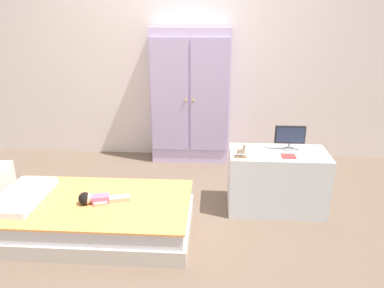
{
  "coord_description": "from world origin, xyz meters",
  "views": [
    {
      "loc": [
        0.4,
        -2.59,
        1.66
      ],
      "look_at": [
        0.21,
        0.37,
        0.56
      ],
      "focal_mm": 33.82,
      "sensor_mm": 36.0,
      "label": 1
    }
  ],
  "objects_px": {
    "doll": "(95,199)",
    "tv_monitor": "(290,136)",
    "tv_stand": "(276,181)",
    "book_red": "(289,156)",
    "bed": "(95,216)",
    "rocking_horse_toy": "(242,151)",
    "wardrobe": "(190,97)"
  },
  "relations": [
    {
      "from": "tv_monitor",
      "to": "book_red",
      "type": "xyz_separation_m",
      "value": [
        -0.03,
        -0.17,
        -0.12
      ]
    },
    {
      "from": "bed",
      "to": "wardrobe",
      "type": "bearing_deg",
      "value": 66.68
    },
    {
      "from": "doll",
      "to": "tv_monitor",
      "type": "relative_size",
      "value": 1.52
    },
    {
      "from": "rocking_horse_toy",
      "to": "tv_stand",
      "type": "bearing_deg",
      "value": 21.79
    },
    {
      "from": "doll",
      "to": "tv_stand",
      "type": "bearing_deg",
      "value": 17.82
    },
    {
      "from": "tv_monitor",
      "to": "rocking_horse_toy",
      "type": "relative_size",
      "value": 2.13
    },
    {
      "from": "bed",
      "to": "book_red",
      "type": "relative_size",
      "value": 13.65
    },
    {
      "from": "rocking_horse_toy",
      "to": "book_red",
      "type": "distance_m",
      "value": 0.39
    },
    {
      "from": "tv_monitor",
      "to": "rocking_horse_toy",
      "type": "height_order",
      "value": "tv_monitor"
    },
    {
      "from": "bed",
      "to": "rocking_horse_toy",
      "type": "relative_size",
      "value": 12.72
    },
    {
      "from": "doll",
      "to": "tv_monitor",
      "type": "height_order",
      "value": "tv_monitor"
    },
    {
      "from": "wardrobe",
      "to": "book_red",
      "type": "distance_m",
      "value": 1.5
    },
    {
      "from": "tv_monitor",
      "to": "book_red",
      "type": "height_order",
      "value": "tv_monitor"
    },
    {
      "from": "bed",
      "to": "tv_monitor",
      "type": "distance_m",
      "value": 1.74
    },
    {
      "from": "doll",
      "to": "wardrobe",
      "type": "distance_m",
      "value": 1.75
    },
    {
      "from": "tv_stand",
      "to": "doll",
      "type": "bearing_deg",
      "value": -162.18
    },
    {
      "from": "wardrobe",
      "to": "tv_monitor",
      "type": "relative_size",
      "value": 5.9
    },
    {
      "from": "bed",
      "to": "wardrobe",
      "type": "relative_size",
      "value": 1.01
    },
    {
      "from": "doll",
      "to": "rocking_horse_toy",
      "type": "height_order",
      "value": "rocking_horse_toy"
    },
    {
      "from": "tv_stand",
      "to": "book_red",
      "type": "distance_m",
      "value": 0.3
    },
    {
      "from": "bed",
      "to": "book_red",
      "type": "bearing_deg",
      "value": 12.61
    },
    {
      "from": "wardrobe",
      "to": "tv_stand",
      "type": "height_order",
      "value": "wardrobe"
    },
    {
      "from": "tv_stand",
      "to": "tv_monitor",
      "type": "distance_m",
      "value": 0.41
    },
    {
      "from": "rocking_horse_toy",
      "to": "book_red",
      "type": "relative_size",
      "value": 1.07
    },
    {
      "from": "doll",
      "to": "tv_monitor",
      "type": "bearing_deg",
      "value": 19.19
    },
    {
      "from": "bed",
      "to": "book_red",
      "type": "xyz_separation_m",
      "value": [
        1.55,
        0.35,
        0.41
      ]
    },
    {
      "from": "wardrobe",
      "to": "bed",
      "type": "bearing_deg",
      "value": -113.32
    },
    {
      "from": "tv_stand",
      "to": "book_red",
      "type": "bearing_deg",
      "value": -56.69
    },
    {
      "from": "bed",
      "to": "tv_stand",
      "type": "relative_size",
      "value": 1.84
    },
    {
      "from": "bed",
      "to": "tv_monitor",
      "type": "height_order",
      "value": "tv_monitor"
    },
    {
      "from": "book_red",
      "to": "doll",
      "type": "bearing_deg",
      "value": -166.16
    },
    {
      "from": "wardrobe",
      "to": "tv_stand",
      "type": "xyz_separation_m",
      "value": [
        0.83,
        -1.1,
        -0.49
      ]
    }
  ]
}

